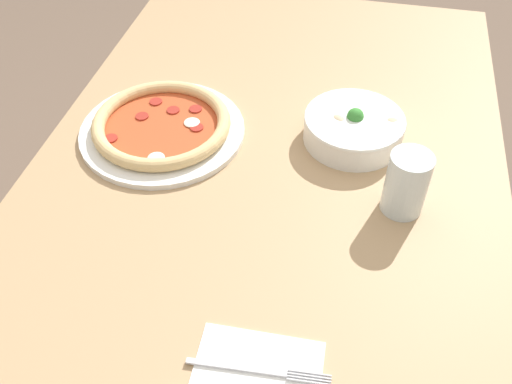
# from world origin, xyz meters

# --- Properties ---
(ground_plane) EXTENTS (8.00, 8.00, 0.00)m
(ground_plane) POSITION_xyz_m (0.00, 0.00, 0.00)
(ground_plane) COLOR brown
(dining_table) EXTENTS (1.31, 0.87, 0.74)m
(dining_table) POSITION_xyz_m (0.00, 0.00, 0.64)
(dining_table) COLOR tan
(dining_table) RESTS_ON ground_plane
(pizza) EXTENTS (0.32, 0.32, 0.04)m
(pizza) POSITION_xyz_m (-0.01, -0.22, 0.76)
(pizza) COLOR white
(pizza) RESTS_ON dining_table
(bowl) EXTENTS (0.19, 0.19, 0.07)m
(bowl) POSITION_xyz_m (-0.07, 0.15, 0.77)
(bowl) COLOR white
(bowl) RESTS_ON dining_table
(fork) EXTENTS (0.02, 0.20, 0.00)m
(fork) POSITION_xyz_m (0.45, 0.07, 0.75)
(fork) COLOR silver
(fork) RESTS_ON napkin
(glass) EXTENTS (0.07, 0.07, 0.12)m
(glass) POSITION_xyz_m (0.10, 0.25, 0.80)
(glass) COLOR silver
(glass) RESTS_ON dining_table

